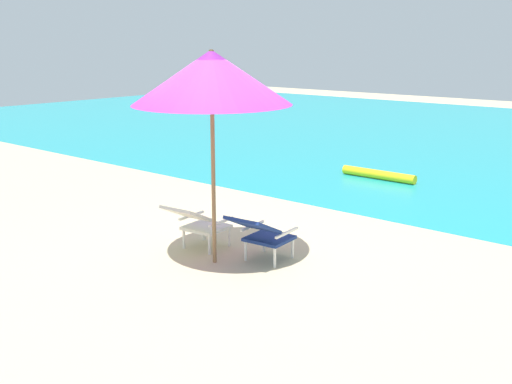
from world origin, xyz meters
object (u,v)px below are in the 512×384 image
object	(u,v)px
beach_umbrella_center	(212,77)
lounge_chair_right	(262,232)
swim_buoy	(378,174)
lounge_chair_left	(198,221)

from	to	relation	value
beach_umbrella_center	lounge_chair_right	bearing A→B (deg)	36.86
swim_buoy	beach_umbrella_center	distance (m)	6.07
lounge_chair_right	beach_umbrella_center	distance (m)	1.98
swim_buoy	lounge_chair_right	world-z (taller)	lounge_chair_right
lounge_chair_left	lounge_chair_right	size ratio (longest dim) A/B	1.00
lounge_chair_left	swim_buoy	bearing A→B (deg)	93.93
lounge_chair_right	beach_umbrella_center	world-z (taller)	beach_umbrella_center
swim_buoy	beach_umbrella_center	world-z (taller)	beach_umbrella_center
lounge_chair_left	beach_umbrella_center	world-z (taller)	beach_umbrella_center
lounge_chair_right	beach_umbrella_center	size ratio (longest dim) A/B	0.35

